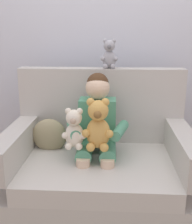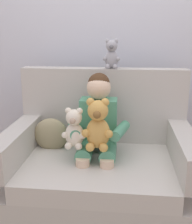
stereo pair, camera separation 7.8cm
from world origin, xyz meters
The scene contains 8 objects.
ground_plane centered at (0.00, 0.00, 0.00)m, with size 8.00×8.00×0.00m, color #936D4C.
back_wall centered at (0.00, 0.76, 1.30)m, with size 6.00×0.10×2.60m, color silver.
armchair centered at (0.00, 0.05, 0.32)m, with size 1.28×0.88×1.03m.
seated_child centered at (-0.02, 0.07, 0.66)m, with size 0.45×0.39×0.82m.
plush_cream centered at (-0.16, -0.08, 0.68)m, with size 0.16×0.13×0.27m.
plush_honey centered at (0.00, -0.08, 0.71)m, with size 0.20×0.17×0.34m.
plush_grey_on_backrest centered at (0.06, 0.36, 1.13)m, with size 0.13×0.11×0.22m.
throw_pillow centered at (-0.38, 0.16, 0.55)m, with size 0.26×0.12×0.26m, color #998C66.
Camera 2 is at (0.17, -1.82, 1.29)m, focal length 45.67 mm.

